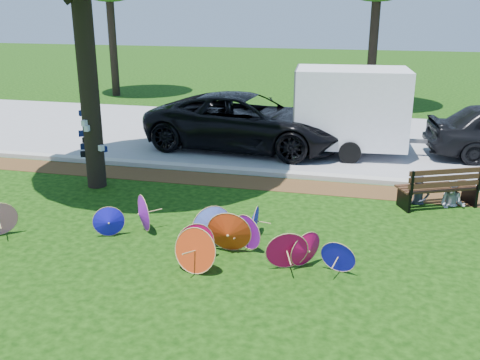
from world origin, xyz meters
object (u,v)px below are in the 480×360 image
(black_van, at_px, (246,122))
(cargo_trailer, at_px, (351,107))
(person_right, at_px, (455,181))
(person_left, at_px, (421,176))
(parasol_pile, at_px, (202,233))
(park_bench, at_px, (437,186))

(black_van, height_order, cargo_trailer, cargo_trailer)
(person_right, bearing_deg, black_van, 165.39)
(cargo_trailer, distance_m, person_left, 4.19)
(parasol_pile, distance_m, park_bench, 5.38)
(person_left, bearing_deg, cargo_trailer, 106.79)
(black_van, bearing_deg, park_bench, -121.84)
(cargo_trailer, bearing_deg, person_right, -62.48)
(parasol_pile, relative_size, cargo_trailer, 2.27)
(person_left, bearing_deg, park_bench, -15.37)
(parasol_pile, bearing_deg, person_right, 36.46)
(person_right, bearing_deg, parasol_pile, -123.79)
(cargo_trailer, distance_m, park_bench, 4.42)
(black_van, xyz_separation_m, person_right, (5.39, -3.69, -0.25))
(parasol_pile, xyz_separation_m, cargo_trailer, (2.19, 7.15, 1.02))
(park_bench, distance_m, person_left, 0.40)
(cargo_trailer, bearing_deg, park_bench, -66.75)
(person_right, bearing_deg, park_bench, -152.12)
(cargo_trailer, distance_m, person_right, 4.53)
(parasol_pile, relative_size, park_bench, 4.00)
(parasol_pile, xyz_separation_m, park_bench, (4.22, 3.33, 0.10))
(person_left, bearing_deg, person_right, -7.24)
(black_van, xyz_separation_m, person_left, (4.69, -3.69, -0.18))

